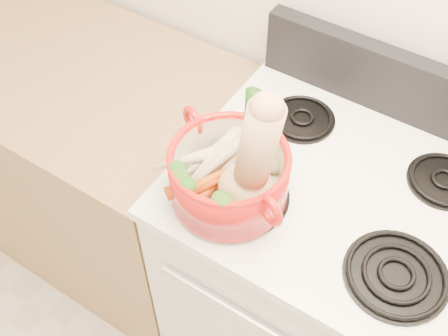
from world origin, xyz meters
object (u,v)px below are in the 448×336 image
Objects in this scene: dutch_oven at (229,175)px; leek at (252,138)px; stove_body at (318,285)px; squash at (250,158)px.

dutch_oven is 0.11m from leek.
stove_body is 0.64m from dutch_oven.
squash is at bearing 6.23° from dutch_oven.
dutch_oven is 0.86× the size of squash.
leek is at bearing -144.27° from stove_body.
stove_body is 0.73m from squash.
squash is at bearing -127.96° from stove_body.
leek is at bearing 103.71° from squash.
dutch_oven is (-0.21, -0.18, 0.57)m from stove_body.
squash reaches higher than stove_body.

